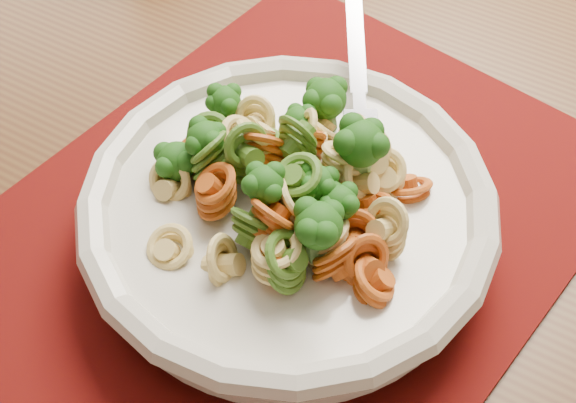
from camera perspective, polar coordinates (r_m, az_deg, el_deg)
dining_table at (r=0.64m, az=-11.91°, el=-4.23°), size 1.62×1.35×0.76m
placemat at (r=0.51m, az=-0.35°, el=-1.92°), size 0.47×0.41×0.00m
pasta_bowl at (r=0.48m, az=0.00°, el=-0.78°), size 0.25×0.25×0.05m
pasta_broccoli_heap at (r=0.47m, az=0.00°, el=0.45°), size 0.22×0.22×0.06m
fork at (r=0.51m, az=5.21°, el=5.19°), size 0.13×0.16×0.08m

